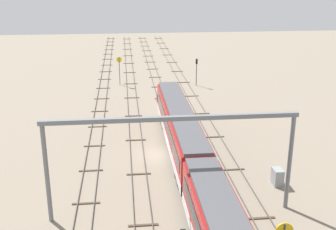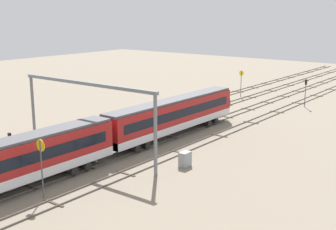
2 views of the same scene
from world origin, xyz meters
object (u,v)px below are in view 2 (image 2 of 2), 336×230
speed_sign_near_foreground (241,80)px  signal_light_trackside_approach (11,150)px  relay_cabinet (185,159)px  overhead_gantry (86,100)px  speed_sign_far_trackside (41,159)px  signal_light_trackside_departure (306,89)px

speed_sign_near_foreground → signal_light_trackside_approach: bearing=-175.8°
signal_light_trackside_approach → relay_cabinet: bearing=-38.9°
signal_light_trackside_approach → relay_cabinet: (13.50, -10.89, -2.32)m
overhead_gantry → relay_cabinet: size_ratio=12.72×
speed_sign_near_foreground → speed_sign_far_trackside: 54.36m
signal_light_trackside_departure → speed_sign_far_trackside: bearing=175.9°
speed_sign_far_trackside → signal_light_trackside_departure: speed_sign_far_trackside is taller
overhead_gantry → speed_sign_far_trackside: (-10.27, -5.40, -2.94)m
overhead_gantry → speed_sign_near_foreground: 43.55m
speed_sign_near_foreground → signal_light_trackside_departure: (-1.96, -13.41, -0.17)m
speed_sign_near_foreground → relay_cabinet: speed_sign_near_foreground is taller
speed_sign_far_trackside → signal_light_trackside_approach: speed_sign_far_trackside is taller
overhead_gantry → speed_sign_far_trackside: overhead_gantry is taller
speed_sign_far_trackside → signal_light_trackside_approach: (0.82, 5.81, -0.49)m
signal_light_trackside_approach → signal_light_trackside_departure: bearing=-10.6°
overhead_gantry → signal_light_trackside_departure: overhead_gantry is taller
speed_sign_far_trackside → signal_light_trackside_departure: 51.67m
overhead_gantry → speed_sign_far_trackside: 11.97m
overhead_gantry → speed_sign_far_trackside: bearing=-152.3°
speed_sign_far_trackside → speed_sign_near_foreground: bearing=10.3°
overhead_gantry → speed_sign_near_foreground: size_ratio=4.04×
speed_sign_far_trackside → signal_light_trackside_approach: bearing=82.0°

